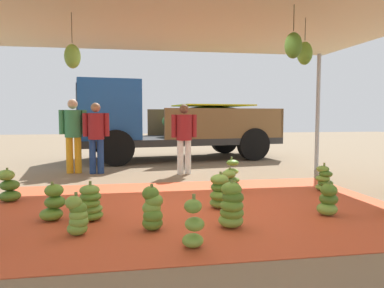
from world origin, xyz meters
name	(u,v)px	position (x,y,z in m)	size (l,w,h in m)	color
ground_plane	(170,176)	(0.00, 3.00, 0.00)	(40.00, 40.00, 0.00)	#7F6B51
tarp_orange	(191,208)	(0.00, 0.00, 0.01)	(6.24, 4.27, 0.01)	#D1512D
tent_canopy	(193,10)	(0.01, -0.09, 2.89)	(8.00, 7.00, 2.98)	#9EA0A5
banana_bunch_0	(220,192)	(0.42, -0.13, 0.25)	(0.43, 0.47, 0.55)	#6B9E38
banana_bunch_1	(53,204)	(-1.91, -0.37, 0.23)	(0.43, 0.40, 0.52)	#60932D
banana_bunch_2	(9,187)	(-2.83, 0.88, 0.25)	(0.42, 0.38, 0.55)	#477523
banana_bunch_4	(324,179)	(2.60, 0.79, 0.23)	(0.38, 0.39, 0.52)	#75A83D
banana_bunch_5	(328,201)	(1.79, -0.75, 0.22)	(0.37, 0.38, 0.48)	#75A83D
banana_bunch_6	(90,204)	(-1.43, -0.45, 0.23)	(0.41, 0.40, 0.52)	#60932D
banana_bunch_7	(77,217)	(-1.51, -1.05, 0.23)	(0.31, 0.31, 0.50)	#6B9E38
banana_bunch_9	(193,226)	(-0.27, -1.70, 0.25)	(0.25, 0.28, 0.57)	#75A83D
banana_bunch_10	(229,182)	(0.83, 0.88, 0.20)	(0.42, 0.42, 0.47)	#75A83D
banana_bunch_11	(232,207)	(0.32, -1.08, 0.28)	(0.40, 0.40, 0.60)	#75A83D
banana_bunch_12	(152,210)	(-0.65, -1.00, 0.26)	(0.35, 0.35, 0.56)	#518428
banana_bunch_13	(232,172)	(1.15, 1.83, 0.23)	(0.40, 0.40, 0.54)	#477523
cargo_truck_main	(169,122)	(0.35, 6.29, 1.19)	(6.45, 3.36, 2.40)	#2D2D2D
worker_0	(184,134)	(0.37, 3.22, 0.96)	(0.60, 0.37, 1.65)	silver
worker_1	(73,130)	(-2.23, 3.80, 1.04)	(0.65, 0.40, 1.78)	orange
worker_2	(96,132)	(-1.68, 3.63, 0.99)	(0.62, 0.38, 1.69)	navy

